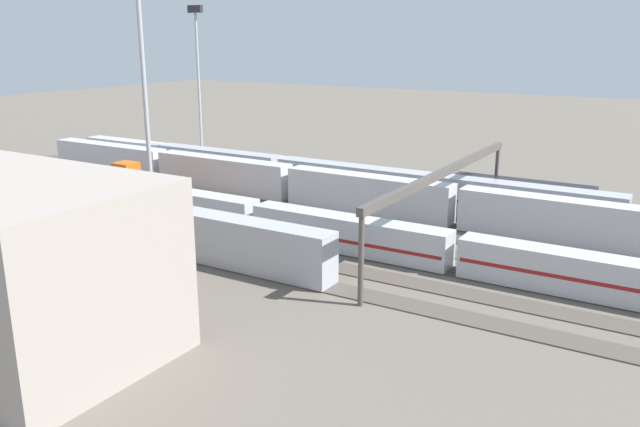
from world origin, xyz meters
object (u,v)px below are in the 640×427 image
(light_mast_1, at_px, (144,77))
(train_on_track_2, at_px, (290,184))
(train_on_track_4, at_px, (141,185))
(train_on_track_0, at_px, (291,170))
(train_on_track_5, at_px, (331,230))
(train_on_track_1, at_px, (432,193))
(signal_gantry, at_px, (446,177))
(train_on_track_7, at_px, (145,224))
(light_mast_0, at_px, (198,67))

(light_mast_1, bearing_deg, train_on_track_2, -85.70)
(train_on_track_4, height_order, train_on_track_2, same)
(train_on_track_0, relative_size, train_on_track_4, 9.06)
(train_on_track_0, height_order, light_mast_1, light_mast_1)
(train_on_track_5, bearing_deg, train_on_track_0, -48.78)
(train_on_track_1, height_order, light_mast_1, light_mast_1)
(train_on_track_1, relative_size, signal_gantry, 2.39)
(train_on_track_5, relative_size, train_on_track_1, 1.20)
(train_on_track_7, bearing_deg, train_on_track_4, -42.64)
(light_mast_1, bearing_deg, train_on_track_4, -40.86)
(signal_gantry, bearing_deg, light_mast_1, 41.63)
(train_on_track_4, distance_m, train_on_track_2, 21.31)
(train_on_track_7, distance_m, signal_gantry, 33.26)
(train_on_track_0, distance_m, light_mast_1, 42.50)
(train_on_track_5, distance_m, train_on_track_2, 21.39)
(train_on_track_5, distance_m, signal_gantry, 13.77)
(train_on_track_4, bearing_deg, train_on_track_2, -152.01)
(train_on_track_1, relative_size, light_mast_1, 3.21)
(train_on_track_1, height_order, train_on_track_2, same)
(train_on_track_7, distance_m, light_mast_0, 46.81)
(train_on_track_5, height_order, train_on_track_2, train_on_track_2)
(light_mast_0, bearing_deg, train_on_track_1, 171.09)
(train_on_track_4, xyz_separation_m, train_on_track_2, (-18.81, -10.00, 0.46))
(train_on_track_4, relative_size, light_mast_1, 0.34)
(train_on_track_1, bearing_deg, light_mast_0, -8.91)
(train_on_track_7, relative_size, light_mast_1, 1.58)
(train_on_track_4, distance_m, signal_gantry, 44.53)
(train_on_track_2, xyz_separation_m, signal_gantry, (-25.29, 7.50, 5.11))
(train_on_track_2, bearing_deg, train_on_track_0, -56.31)
(train_on_track_2, relative_size, signal_gantry, 2.39)
(train_on_track_5, relative_size, signal_gantry, 2.87)
(train_on_track_0, bearing_deg, train_on_track_1, 168.98)
(train_on_track_0, relative_size, light_mast_0, 3.30)
(train_on_track_1, distance_m, light_mast_1, 40.52)
(train_on_track_2, bearing_deg, train_on_track_4, 27.99)
(train_on_track_5, height_order, light_mast_0, light_mast_0)
(train_on_track_7, relative_size, signal_gantry, 1.18)
(train_on_track_5, relative_size, train_on_track_0, 1.27)
(light_mast_1, bearing_deg, train_on_track_7, -33.76)
(train_on_track_4, xyz_separation_m, signal_gantry, (-44.11, -2.50, 5.58))
(light_mast_0, relative_size, light_mast_1, 0.92)
(light_mast_1, height_order, signal_gantry, light_mast_1)
(train_on_track_5, bearing_deg, light_mast_0, -32.89)
(train_on_track_1, relative_size, light_mast_0, 3.48)
(signal_gantry, bearing_deg, train_on_track_5, 36.72)
(train_on_track_5, bearing_deg, train_on_track_2, -44.55)
(train_on_track_0, bearing_deg, light_mast_0, -6.18)
(train_on_track_0, bearing_deg, train_on_track_2, 123.69)
(train_on_track_5, distance_m, train_on_track_1, 20.36)
(train_on_track_7, xyz_separation_m, train_on_track_0, (4.14, -35.00, -0.54))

